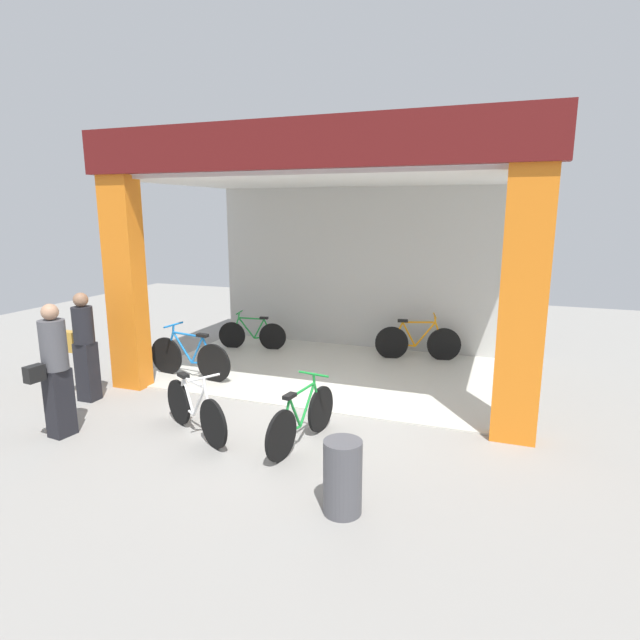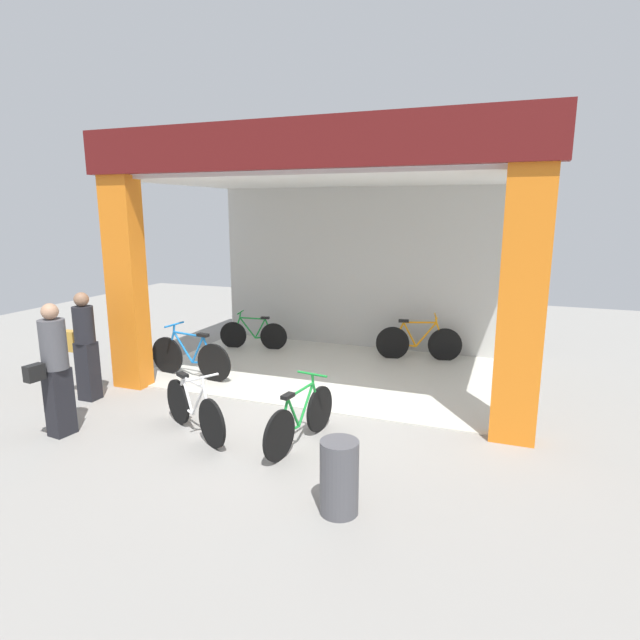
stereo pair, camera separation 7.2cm
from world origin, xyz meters
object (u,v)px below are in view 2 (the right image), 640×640
bicycle_inside_0 (190,357)px  pedestrian_1 (84,345)px  bicycle_inside_2 (254,334)px  bicycle_parked_1 (300,419)px  bicycle_parked_0 (194,409)px  pedestrian_0 (55,369)px  bicycle_inside_1 (418,342)px  trash_bin (339,477)px

bicycle_inside_0 → pedestrian_1: 1.75m
bicycle_inside_2 → bicycle_parked_1: bearing=-55.1°
bicycle_inside_2 → pedestrian_1: size_ratio=0.85×
bicycle_parked_0 → bicycle_inside_0: bearing=125.5°
pedestrian_0 → pedestrian_1: bearing=120.0°
bicycle_parked_0 → pedestrian_1: (-2.28, 0.53, 0.51)m
bicycle_inside_1 → trash_bin: bicycle_inside_1 is taller
bicycle_inside_1 → bicycle_inside_2: bearing=-173.4°
pedestrian_0 → bicycle_parked_1: bearing=15.2°
bicycle_inside_2 → trash_bin: bearing=-54.6°
bicycle_inside_0 → pedestrian_0: pedestrian_0 is taller
bicycle_parked_0 → bicycle_inside_1: bearing=64.7°
bicycle_parked_0 → bicycle_parked_1: (1.41, 0.20, -0.00)m
bicycle_inside_0 → bicycle_parked_1: bicycle_inside_0 is taller
bicycle_parked_0 → bicycle_parked_1: bicycle_parked_0 is taller
pedestrian_0 → pedestrian_1: (-0.66, 1.15, -0.03)m
bicycle_inside_0 → bicycle_parked_1: size_ratio=1.10×
pedestrian_0 → pedestrian_1: 1.33m
bicycle_inside_2 → bicycle_parked_0: 4.26m
bicycle_inside_2 → pedestrian_1: bearing=-105.9°
bicycle_inside_2 → trash_bin: size_ratio=1.93×
bicycle_inside_1 → trash_bin: 5.49m
bicycle_inside_2 → pedestrian_1: 3.71m
bicycle_inside_2 → trash_bin: (3.61, -5.09, 0.05)m
bicycle_parked_1 → bicycle_parked_0: bearing=-171.8°
bicycle_parked_1 → pedestrian_1: 3.75m
bicycle_inside_1 → trash_bin: (0.22, -5.48, 0.01)m
bicycle_inside_2 → trash_bin: 6.24m
bicycle_inside_2 → bicycle_parked_0: bearing=-72.5°
bicycle_parked_0 → trash_bin: size_ratio=1.88×
bicycle_inside_2 → bicycle_inside_1: bearing=6.6°
pedestrian_1 → bicycle_parked_1: bearing=-5.0°
bicycle_inside_1 → bicycle_parked_1: size_ratio=1.05×
bicycle_inside_2 → bicycle_parked_1: size_ratio=0.92×
bicycle_parked_1 → pedestrian_0: bearing=-164.8°
bicycle_inside_0 → bicycle_inside_1: bicycle_inside_0 is taller
bicycle_inside_0 → pedestrian_0: size_ratio=0.98×
bicycle_inside_1 → pedestrian_1: size_ratio=0.97×
bicycle_inside_0 → trash_bin: (3.74, -2.99, -0.01)m
bicycle_inside_0 → bicycle_parked_1: (2.82, -1.76, -0.03)m
pedestrian_0 → bicycle_inside_0: bearing=85.2°
bicycle_parked_0 → trash_bin: (2.33, -1.03, 0.02)m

